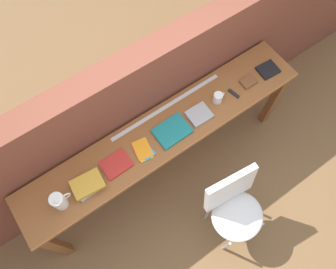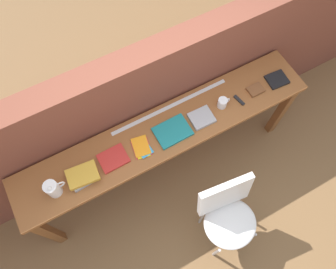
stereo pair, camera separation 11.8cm
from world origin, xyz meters
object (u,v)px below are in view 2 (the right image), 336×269
pitcher_white (53,189)px  multitool_folded (239,100)px  chair_white_moulded (228,214)px  leather_journal_brown (255,90)px  pamphlet_pile_colourful (142,147)px  magazine_cycling (113,158)px  book_open_centre (173,131)px  book_stack_leftmost (83,176)px  mug (223,103)px  book_repair_rightmost (277,80)px

pitcher_white → multitool_folded: (1.59, -0.00, -0.07)m
chair_white_moulded → leather_journal_brown: leather_journal_brown is taller
pitcher_white → leather_journal_brown: (1.76, 0.02, -0.07)m
pamphlet_pile_colourful → magazine_cycling: bearing=175.0°
book_open_centre → chair_white_moulded: bearing=-81.2°
chair_white_moulded → magazine_cycling: bearing=130.5°
book_stack_leftmost → multitool_folded: 1.37m
chair_white_moulded → book_stack_leftmost: size_ratio=3.72×
pitcher_white → magazine_cycling: (0.47, 0.03, -0.07)m
multitool_folded → book_stack_leftmost: bearing=179.9°
magazine_cycling → multitool_folded: size_ratio=1.94×
book_stack_leftmost → multitool_folded: size_ratio=2.18×
chair_white_moulded → mug: mug is taller
book_open_centre → book_repair_rightmost: 1.01m
magazine_cycling → multitool_folded: (1.12, -0.03, -0.00)m
book_stack_leftmost → mug: size_ratio=2.18×
book_open_centre → pitcher_white: bearing=179.7°
chair_white_moulded → mug: bearing=64.9°
magazine_cycling → book_open_centre: (0.50, -0.02, 0.00)m
pitcher_white → book_open_centre: (0.97, 0.01, -0.07)m
chair_white_moulded → mug: (0.34, 0.73, 0.40)m
book_stack_leftmost → leather_journal_brown: (1.55, 0.02, -0.02)m
pamphlet_pile_colourful → mug: mug is taller
book_stack_leftmost → book_repair_rightmost: 1.76m
chair_white_moulded → book_stack_leftmost: book_stack_leftmost is taller
multitool_folded → book_open_centre: bearing=178.7°
leather_journal_brown → book_repair_rightmost: size_ratio=0.76×
pitcher_white → multitool_folded: size_ratio=1.67×
chair_white_moulded → leather_journal_brown: 1.05m
chair_white_moulded → magazine_cycling: (-0.63, 0.73, 0.36)m
leather_journal_brown → magazine_cycling: bearing=179.5°
book_stack_leftmost → book_open_centre: size_ratio=0.87×
book_open_centre → pamphlet_pile_colourful: bearing=179.5°
book_stack_leftmost → multitool_folded: (1.37, -0.00, -0.03)m
magazine_cycling → leather_journal_brown: size_ratio=1.64×
book_stack_leftmost → mug: 1.22m
pitcher_white → leather_journal_brown: size_ratio=1.41×
magazine_cycling → mug: 0.97m
chair_white_moulded → multitool_folded: size_ratio=8.10×
chair_white_moulded → pitcher_white: size_ratio=4.85×
book_stack_leftmost → book_open_centre: book_stack_leftmost is taller
book_stack_leftmost → magazine_cycling: (0.25, 0.03, -0.03)m
book_repair_rightmost → pamphlet_pile_colourful: bearing=-175.5°
pamphlet_pile_colourful → book_open_centre: book_open_centre is taller
book_open_centre → leather_journal_brown: bearing=-0.8°
leather_journal_brown → pitcher_white: bearing=-179.3°
book_stack_leftmost → mug: bearing=1.3°
book_open_centre → book_repair_rightmost: bearing=-1.0°
multitool_folded → leather_journal_brown: leather_journal_brown is taller
book_open_centre → mug: size_ratio=2.50×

